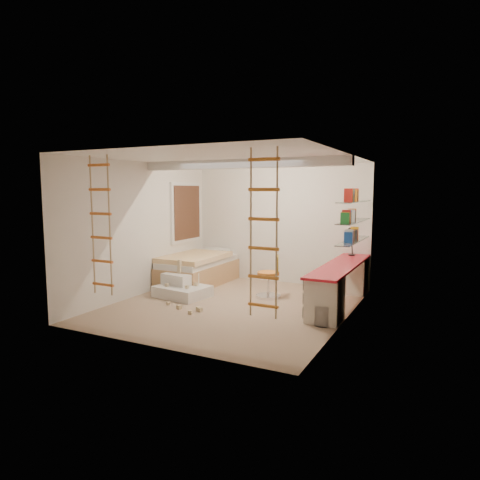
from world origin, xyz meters
The scene contains 15 objects.
floor centered at (0.00, 0.00, 0.00)m, with size 4.50×4.50×0.00m, color tan.
ceiling_beam centered at (0.00, 0.30, 2.52)m, with size 4.00×0.18×0.16m, color white.
window_frame centered at (-1.97, 1.50, 1.55)m, with size 0.06×1.15×1.35m, color white.
window_blind centered at (-1.93, 1.50, 1.55)m, with size 0.02×1.00×1.20m, color #4C2D1E.
rope_ladder_left centered at (-1.35, -1.75, 1.52)m, with size 0.41×0.04×2.13m, color orange, non-canonical shape.
rope_ladder_right centered at (1.35, -1.75, 1.52)m, with size 0.41×0.04×2.13m, color orange, non-canonical shape.
waste_bin centered at (1.75, -0.39, 0.16)m, with size 0.25×0.25×0.31m, color white.
desk centered at (1.72, 0.86, 0.40)m, with size 0.56×2.80×0.75m.
shelves centered at (1.87, 1.13, 1.50)m, with size 0.25×1.80×0.71m.
bed centered at (-1.48, 1.23, 0.33)m, with size 1.02×2.00×0.69m.
task_lamp centered at (1.67, 1.82, 1.14)m, with size 0.14×0.36×0.57m.
swivel_chair centered at (0.37, 0.82, 0.30)m, with size 0.62×0.62×0.81m.
play_platform centered at (-1.20, 0.16, 0.17)m, with size 1.06×0.88×0.43m.
toy_blocks centered at (-0.92, -0.19, 0.25)m, with size 1.15×1.13×0.70m.
books centered at (1.87, 1.13, 1.64)m, with size 0.14×0.70×0.92m.
Camera 1 is at (3.45, -6.61, 2.06)m, focal length 32.00 mm.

